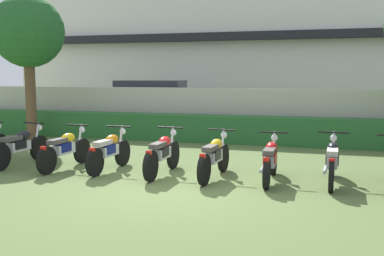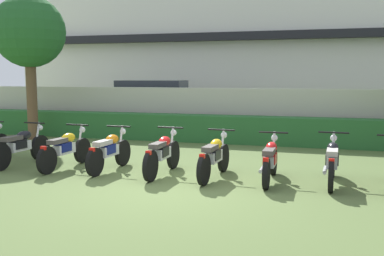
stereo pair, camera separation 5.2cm
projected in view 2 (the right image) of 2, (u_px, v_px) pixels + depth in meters
ground at (169, 189)px, 8.37m from camera, size 60.00×60.00×0.00m
building at (270, 45)px, 22.95m from camera, size 25.20×6.50×7.30m
compound_wall at (236, 114)px, 14.58m from camera, size 23.94×0.30×1.69m
hedge_row at (232, 129)px, 13.97m from camera, size 19.15×0.70×0.85m
parked_car at (156, 103)px, 18.61m from camera, size 4.62×2.34×1.89m
tree_near_inspector at (29, 33)px, 14.47m from camera, size 2.32×2.32×4.67m
motorcycle_in_row_1 at (21, 146)px, 10.49m from camera, size 0.60×1.97×0.97m
motorcycle_in_row_2 at (65, 149)px, 10.16m from camera, size 0.60×1.94×0.96m
motorcycle_in_row_3 at (109, 151)px, 9.88m from camera, size 0.60×1.82×0.96m
motorcycle_in_row_4 at (162, 153)px, 9.51m from camera, size 0.60×1.96×0.97m
motorcycle_in_row_5 at (214, 156)px, 9.18m from camera, size 0.60×1.94×0.96m
motorcycle_in_row_6 at (270, 160)px, 8.87m from camera, size 0.60×1.85×0.95m
motorcycle_in_row_7 at (332, 161)px, 8.67m from camera, size 0.60×1.93×0.97m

